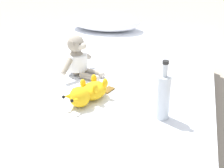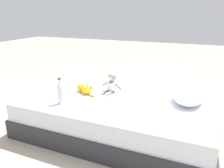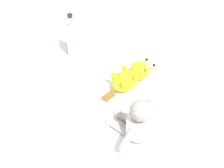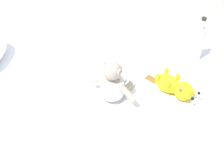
{
  "view_description": "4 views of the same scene",
  "coord_description": "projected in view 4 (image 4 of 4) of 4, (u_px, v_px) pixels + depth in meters",
  "views": [
    {
      "loc": [
        0.49,
        -1.86,
        1.24
      ],
      "look_at": [
        0.12,
        -0.32,
        0.46
      ],
      "focal_mm": 56.21,
      "sensor_mm": 36.0,
      "label": 1
    },
    {
      "loc": [
        2.1,
        0.8,
        1.31
      ],
      "look_at": [
        -0.13,
        -0.12,
        0.5
      ],
      "focal_mm": 34.38,
      "sensor_mm": 36.0,
      "label": 2
    },
    {
      "loc": [
        -0.37,
        0.71,
        1.67
      ],
      "look_at": [
        0.08,
        -0.29,
        0.49
      ],
      "focal_mm": 53.72,
      "sensor_mm": 36.0,
      "label": 3
    },
    {
      "loc": [
        -1.13,
        -0.5,
        1.42
      ],
      "look_at": [
        -0.13,
        -0.12,
        0.5
      ],
      "focal_mm": 44.67,
      "sensor_mm": 36.0,
      "label": 4
    }
  ],
  "objects": [
    {
      "name": "ground_plane",
      "position": [
        101.0,
        124.0,
        1.86
      ],
      "size": [
        16.0,
        16.0,
        0.0
      ],
      "primitive_type": "plane",
      "color": "#B7A893"
    },
    {
      "name": "plush_monkey",
      "position": [
        113.0,
        83.0,
        1.41
      ],
      "size": [
        0.24,
        0.28,
        0.24
      ],
      "color": "#9E9384",
      "rests_on": "bed"
    },
    {
      "name": "bed",
      "position": [
        101.0,
        103.0,
        1.73
      ],
      "size": [
        1.3,
        2.08,
        0.4
      ],
      "color": "#2D2D33",
      "rests_on": "ground_plane"
    },
    {
      "name": "glass_bottle",
      "position": [
        198.0,
        43.0,
        1.67
      ],
      "size": [
        0.06,
        0.06,
        0.28
      ],
      "color": "silver",
      "rests_on": "bed"
    },
    {
      "name": "plush_yellow_creature",
      "position": [
        174.0,
        86.0,
        1.47
      ],
      "size": [
        0.2,
        0.31,
        0.1
      ],
      "color": "yellow",
      "rests_on": "bed"
    }
  ]
}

